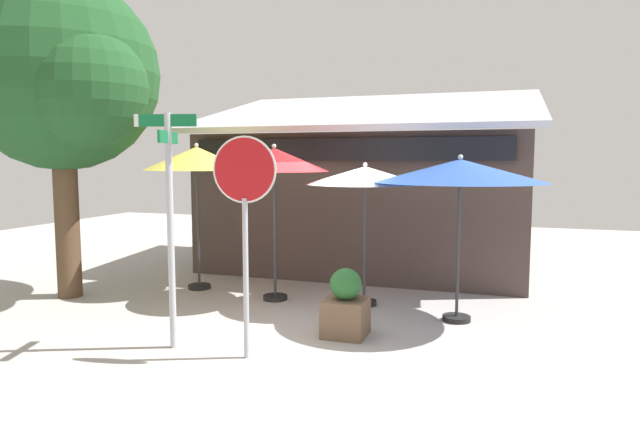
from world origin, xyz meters
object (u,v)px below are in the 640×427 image
shade_tree (65,77)px  patio_umbrella_ivory_right (365,177)px  patio_umbrella_crimson_center (274,161)px  patio_umbrella_royal_blue_far_right (460,172)px  street_sign_post (170,209)px  sidewalk_planter (346,306)px  stop_sign (245,202)px  patio_umbrella_mustard_left (197,160)px

shade_tree → patio_umbrella_ivory_right: bearing=13.4°
patio_umbrella_crimson_center → patio_umbrella_ivory_right: bearing=5.9°
patio_umbrella_ivory_right → patio_umbrella_royal_blue_far_right: size_ratio=0.95×
street_sign_post → sidewalk_planter: bearing=30.4°
stop_sign → patio_umbrella_royal_blue_far_right: stop_sign is taller
patio_umbrella_mustard_left → patio_umbrella_royal_blue_far_right: bearing=-6.9°
stop_sign → patio_umbrella_mustard_left: bearing=129.4°
street_sign_post → patio_umbrella_ivory_right: street_sign_post is taller
patio_umbrella_royal_blue_far_right → shade_tree: (-6.80, -0.77, 1.64)m
stop_sign → patio_umbrella_crimson_center: stop_sign is taller
patio_umbrella_ivory_right → sidewalk_planter: bearing=-84.9°
patio_umbrella_ivory_right → street_sign_post: bearing=-123.2°
patio_umbrella_crimson_center → sidewalk_planter: (1.77, -1.56, -2.08)m
street_sign_post → patio_umbrella_crimson_center: size_ratio=1.12×
street_sign_post → stop_sign: bearing=-1.8°
stop_sign → patio_umbrella_royal_blue_far_right: size_ratio=1.08×
patio_umbrella_mustard_left → shade_tree: (-1.80, -1.38, 1.45)m
street_sign_post → shade_tree: size_ratio=0.54×
patio_umbrella_crimson_center → sidewalk_planter: patio_umbrella_crimson_center is taller
patio_umbrella_mustard_left → stop_sign: bearing=-50.6°
stop_sign → patio_umbrella_royal_blue_far_right: 3.51m
patio_umbrella_royal_blue_far_right → sidewalk_planter: bearing=-139.3°
stop_sign → patio_umbrella_mustard_left: (-2.57, 3.13, 0.53)m
stop_sign → patio_umbrella_royal_blue_far_right: (2.43, 2.52, 0.34)m
patio_umbrella_mustard_left → shade_tree: shade_tree is taller
shade_tree → sidewalk_planter: size_ratio=5.87×
sidewalk_planter → patio_umbrella_royal_blue_far_right: bearing=40.7°
patio_umbrella_ivory_right → shade_tree: size_ratio=0.43×
street_sign_post → patio_umbrella_ivory_right: size_ratio=1.26×
street_sign_post → patio_umbrella_ivory_right: bearing=56.8°
patio_umbrella_ivory_right → patio_umbrella_crimson_center: bearing=-174.1°
patio_umbrella_royal_blue_far_right → shade_tree: size_ratio=0.45×
patio_umbrella_royal_blue_far_right → shade_tree: 7.04m
patio_umbrella_crimson_center → patio_umbrella_ivory_right: patio_umbrella_crimson_center is taller
street_sign_post → shade_tree: (-3.25, 1.71, 2.10)m
patio_umbrella_ivory_right → patio_umbrella_royal_blue_far_right: patio_umbrella_royal_blue_far_right is taller
street_sign_post → patio_umbrella_ivory_right: (1.93, 2.95, 0.35)m
patio_umbrella_crimson_center → sidewalk_planter: 3.15m
patio_umbrella_crimson_center → shade_tree: 4.00m
stop_sign → patio_umbrella_crimson_center: (-0.81, 2.82, 0.50)m
shade_tree → sidewalk_planter: bearing=-5.3°
street_sign_post → stop_sign: (1.12, -0.03, 0.12)m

